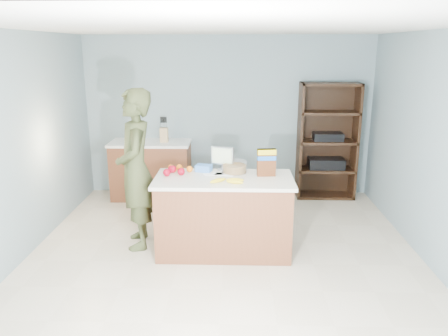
{
  "coord_description": "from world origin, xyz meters",
  "views": [
    {
      "loc": [
        0.14,
        -4.38,
        2.32
      ],
      "look_at": [
        0.0,
        0.35,
        1.0
      ],
      "focal_mm": 35.0,
      "sensor_mm": 36.0,
      "label": 1
    }
  ],
  "objects_px": {
    "counter_peninsula": "(224,218)",
    "tv": "(222,157)",
    "shelving_unit": "(326,143)",
    "person": "(136,170)",
    "cereal_box": "(266,160)"
  },
  "relations": [
    {
      "from": "counter_peninsula",
      "to": "tv",
      "type": "height_order",
      "value": "tv"
    },
    {
      "from": "person",
      "to": "shelving_unit",
      "type": "bearing_deg",
      "value": 112.49
    },
    {
      "from": "tv",
      "to": "cereal_box",
      "type": "relative_size",
      "value": 0.9
    },
    {
      "from": "person",
      "to": "tv",
      "type": "bearing_deg",
      "value": 86.1
    },
    {
      "from": "counter_peninsula",
      "to": "tv",
      "type": "distance_m",
      "value": 0.73
    },
    {
      "from": "tv",
      "to": "shelving_unit",
      "type": "bearing_deg",
      "value": 47.39
    },
    {
      "from": "shelving_unit",
      "to": "tv",
      "type": "distance_m",
      "value": 2.34
    },
    {
      "from": "shelving_unit",
      "to": "tv",
      "type": "xyz_separation_m",
      "value": [
        -1.58,
        -1.71,
        0.19
      ]
    },
    {
      "from": "counter_peninsula",
      "to": "person",
      "type": "height_order",
      "value": "person"
    },
    {
      "from": "counter_peninsula",
      "to": "person",
      "type": "xyz_separation_m",
      "value": [
        -1.03,
        0.16,
        0.52
      ]
    },
    {
      "from": "shelving_unit",
      "to": "person",
      "type": "distance_m",
      "value": 3.2
    },
    {
      "from": "cereal_box",
      "to": "shelving_unit",
      "type": "bearing_deg",
      "value": 61.29
    },
    {
      "from": "shelving_unit",
      "to": "tv",
      "type": "bearing_deg",
      "value": -132.61
    },
    {
      "from": "person",
      "to": "cereal_box",
      "type": "xyz_separation_m",
      "value": [
        1.51,
        -0.07,
        0.14
      ]
    },
    {
      "from": "counter_peninsula",
      "to": "cereal_box",
      "type": "xyz_separation_m",
      "value": [
        0.48,
        0.09,
        0.67
      ]
    }
  ]
}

